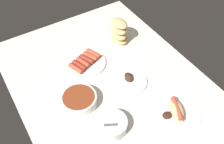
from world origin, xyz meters
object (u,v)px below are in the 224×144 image
Objects in this scene: plate_sausages at (85,62)px; plate_grilled_meat at (128,80)px; plate_hotdog_assembled at (176,112)px; bowl_chili at (79,100)px; bowl_coleslaw at (111,124)px; bread_stack at (119,31)px.

plate_grilled_meat reaches higher than plate_sausages.
plate_hotdog_assembled is at bearing 21.48° from plate_sausages.
bowl_chili is at bearing -92.78° from plate_grilled_meat.
plate_grilled_meat is at bearing 130.21° from bowl_coleslaw.
plate_hotdog_assembled is at bearing 50.19° from bowl_chili.
plate_grilled_meat is (22.99, 12.62, -0.23)cm from plate_sausages.
plate_sausages is 26.23cm from plate_grilled_meat.
bread_stack reaches higher than plate_grilled_meat.
bowl_coleslaw reaches higher than plate_grilled_meat.
bread_stack is 58.49cm from bowl_coleslaw.
bowl_coleslaw reaches higher than bread_stack.
plate_sausages is 1.33× the size of bowl_chili.
bread_stack is 57.05cm from plate_hotdog_assembled.
bowl_coleslaw is (47.20, -34.27, -4.30)cm from bread_stack.
plate_grilled_meat is at bearing -165.27° from plate_hotdog_assembled.
plate_grilled_meat is at bearing 28.76° from plate_sausages.
bread_stack is at bearing 144.01° from bowl_coleslaw.
bowl_coleslaw is at bearing -35.99° from bread_stack.
bowl_coleslaw is 20.23cm from bowl_chili.
plate_sausages is at bearing 146.07° from bowl_chili.
bowl_chili is at bearing -129.81° from plate_hotdog_assembled.
plate_hotdog_assembled is 44.77cm from bowl_chili.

